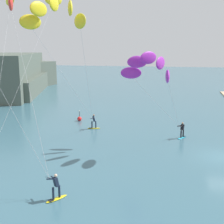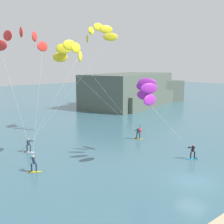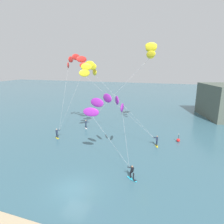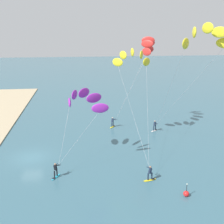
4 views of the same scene
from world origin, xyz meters
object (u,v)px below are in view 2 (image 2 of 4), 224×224
(kitesurfer_mid_water, at_px, (96,36))
(marker_buoy, at_px, (140,130))
(kitesurfer_nearshore, at_px, (148,93))
(kitesurfer_downwind, at_px, (22,44))
(kitesurfer_far_out, at_px, (73,56))

(kitesurfer_mid_water, xyz_separation_m, marker_buoy, (5.95, -3.01, -13.83))
(kitesurfer_nearshore, xyz_separation_m, kitesurfer_downwind, (-9.47, 9.42, 5.12))
(kitesurfer_nearshore, bearing_deg, kitesurfer_downwind, 135.14)
(kitesurfer_downwind, distance_m, marker_buoy, 21.93)
(kitesurfer_far_out, relative_size, kitesurfer_downwind, 0.91)
(kitesurfer_mid_water, height_order, marker_buoy, kitesurfer_mid_water)
(kitesurfer_far_out, distance_m, kitesurfer_downwind, 5.49)
(kitesurfer_mid_water, height_order, kitesurfer_downwind, kitesurfer_mid_water)
(kitesurfer_nearshore, height_order, kitesurfer_far_out, kitesurfer_far_out)
(kitesurfer_far_out, bearing_deg, kitesurfer_nearshore, -53.27)
(kitesurfer_nearshore, relative_size, kitesurfer_far_out, 0.69)
(kitesurfer_nearshore, relative_size, kitesurfer_mid_water, 0.56)
(kitesurfer_nearshore, distance_m, kitesurfer_far_out, 9.11)
(marker_buoy, bearing_deg, kitesurfer_downwind, -179.87)
(kitesurfer_nearshore, bearing_deg, kitesurfer_far_out, 126.73)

